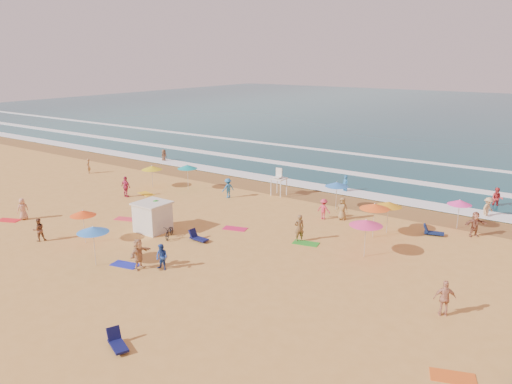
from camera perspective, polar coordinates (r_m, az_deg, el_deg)
The scene contains 12 objects.
ground at distance 34.47m, azimuth -2.97°, elevation -5.10°, with size 220.00×220.00×0.00m, color gold.
ocean at distance 111.81m, azimuth 24.86°, elevation 7.81°, with size 220.00×140.00×0.18m, color #0C4756.
wet_sand at distance 44.47m, azimuth 7.00°, elevation -0.44°, with size 220.00×220.00×0.00m, color olive.
surf_foam at distance 52.16m, azimuth 11.61°, elevation 1.83°, with size 200.00×18.70×0.05m.
cabana at distance 35.90m, azimuth -11.72°, elevation -2.87°, with size 2.00×2.00×2.00m, color silver.
cabana_roof at distance 35.59m, azimuth -11.81°, elevation -1.25°, with size 2.20×2.20×0.12m, color silver.
bicycle at distance 34.58m, azimuth -9.86°, elevation -4.47°, with size 0.59×1.68×0.88m, color black.
lifeguard_stand at distance 44.08m, azimuth 2.63°, elevation 0.93°, with size 1.20×1.20×2.10m, color white, non-canonical shape.
beach_umbrellas at distance 33.44m, azimuth 2.92°, elevation -1.94°, with size 57.76×22.32×0.80m.
loungers at distance 25.82m, azimuth 3.68°, elevation -12.06°, with size 39.71×24.63×0.34m.
towels at distance 35.12m, azimuth -7.80°, elevation -4.81°, with size 37.84×17.19×0.03m.
beachgoers at distance 37.54m, azimuth 3.21°, elevation -2.06°, with size 39.75×26.92×2.11m.
Camera 1 is at (20.01, -25.34, 12.07)m, focal length 35.00 mm.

